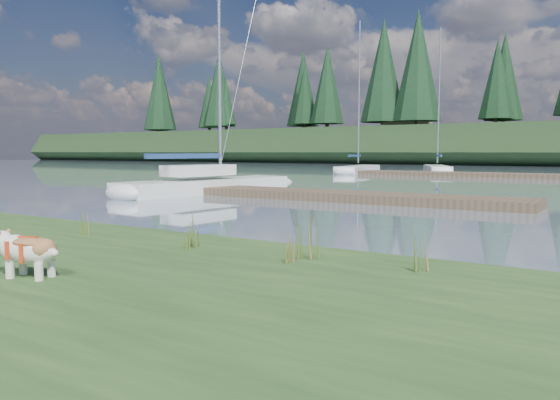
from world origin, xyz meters
The scene contains 19 objects.
ground centered at (0.00, 30.00, 0.00)m, with size 200.00×200.00×0.00m, color gray.
bulldog centered at (0.59, -4.95, 0.66)m, with size 0.86×0.48×0.50m.
sailboat_main centered at (-8.83, 9.96, 0.42)m, with size 2.86×9.76×13.76m.
dock_near centered at (-4.00, 9.00, 0.15)m, with size 16.00×2.00×0.30m, color #4C3D2C.
dock_far centered at (2.00, 30.00, 0.15)m, with size 26.00×2.20×0.30m, color #4C3D2C.
sailboat_bg_0 centered at (-12.67, 33.12, 0.32)m, with size 2.84×8.62×12.22m.
sailboat_bg_1 centered at (-7.60, 37.11, 0.33)m, with size 4.54×7.93×11.86m.
weed_0 centered at (0.83, -2.70, 0.61)m, with size 0.17×0.14×0.62m.
weed_1 centered at (0.78, -2.44, 0.53)m, with size 0.17×0.14×0.44m.
weed_2 centered at (2.66, -2.42, 0.66)m, with size 0.17×0.14×0.75m.
weed_3 centered at (-1.49, -2.67, 0.59)m, with size 0.17×0.14×0.56m.
weed_4 centered at (2.53, -2.73, 0.54)m, with size 0.17×0.14×0.45m.
weed_5 centered at (4.05, -2.32, 0.58)m, with size 0.17×0.14×0.54m.
mud_lip centered at (0.00, -1.60, 0.07)m, with size 60.00×0.50×0.14m, color #33281C.
conifer_0 centered at (-55.00, 67.00, 12.64)m, with size 5.72×5.72×14.15m.
conifer_1 centered at (-40.00, 71.00, 11.28)m, with size 4.40×4.40×11.30m.
conifer_2 centered at (-25.00, 68.00, 13.54)m, with size 6.60×6.60×16.05m.
conifer_3 centered at (-10.00, 72.00, 11.74)m, with size 4.84×4.84×12.25m.
house_0 centered at (-22.00, 70.00, 7.31)m, with size 6.30×5.30×4.65m.
Camera 1 is at (6.09, -8.41, 1.73)m, focal length 35.00 mm.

